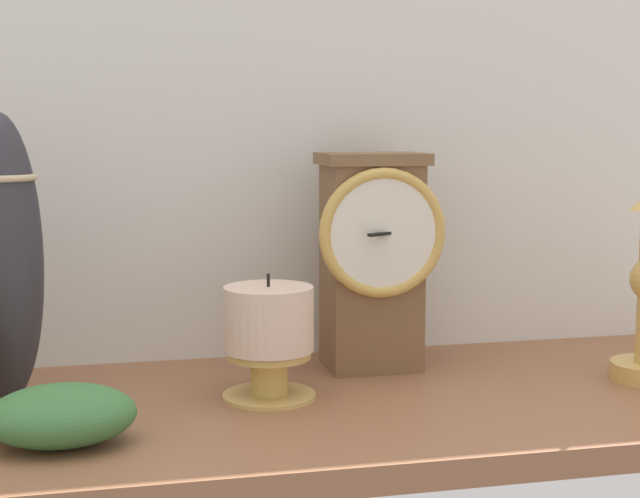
# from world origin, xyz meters

# --- Properties ---
(ground_plane) EXTENTS (1.00, 0.36, 0.02)m
(ground_plane) POSITION_xyz_m (0.00, 0.00, -0.01)
(ground_plane) COLOR brown
(back_wall) EXTENTS (1.20, 0.02, 0.65)m
(back_wall) POSITION_xyz_m (0.00, 0.18, 0.33)
(back_wall) COLOR silver
(back_wall) RESTS_ON ground_plane
(mantel_clock) EXTENTS (0.13, 0.10, 0.22)m
(mantel_clock) POSITION_xyz_m (0.07, 0.09, 0.12)
(mantel_clock) COLOR brown
(mantel_clock) RESTS_ON ground_plane
(pillar_candle_front) EXTENTS (0.09, 0.09, 0.12)m
(pillar_candle_front) POSITION_xyz_m (-0.05, 0.01, 0.06)
(pillar_candle_front) COLOR tan
(pillar_candle_front) RESTS_ON ground_plane
(tall_ceramic_vase) EXTENTS (0.07, 0.07, 0.26)m
(tall_ceramic_vase) POSITION_xyz_m (-0.29, 0.06, 0.13)
(tall_ceramic_vase) COLOR #313036
(tall_ceramic_vase) RESTS_ON ground_plane
(ivy_sprig) EXTENTS (0.12, 0.08, 0.05)m
(ivy_sprig) POSITION_xyz_m (-0.24, -0.08, 0.02)
(ivy_sprig) COLOR #3E753E
(ivy_sprig) RESTS_ON ground_plane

